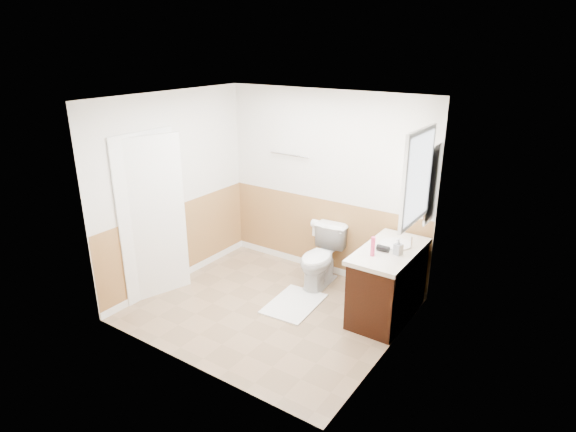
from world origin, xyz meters
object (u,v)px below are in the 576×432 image
Objects in this scene: vanity_cabinet at (388,285)px; lotion_bottle at (373,246)px; soap_dispenser at (398,247)px; bath_mat at (294,304)px; toilet at (321,258)px.

lotion_bottle is at bearing -110.34° from vanity_cabinet.
vanity_cabinet is 0.56m from soap_dispenser.
soap_dispenser is at bearing -34.94° from vanity_cabinet.
vanity_cabinet is 5.00× the size of lotion_bottle.
lotion_bottle is (-0.10, -0.27, 0.56)m from vanity_cabinet.
lotion_bottle is (0.93, 0.14, 0.95)m from bath_mat.
bath_mat is 1.51m from soap_dispenser.
lotion_bottle is at bearing -139.81° from soap_dispenser.
bath_mat is 4.40× the size of soap_dispenser.
toilet is 1.05m from vanity_cabinet.
vanity_cabinet is (1.03, -0.22, 0.01)m from toilet.
bath_mat is at bearing -93.93° from toilet.
bath_mat is at bearing -171.29° from lotion_bottle.
toilet reaches higher than bath_mat.
bath_mat is 1.17m from vanity_cabinet.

